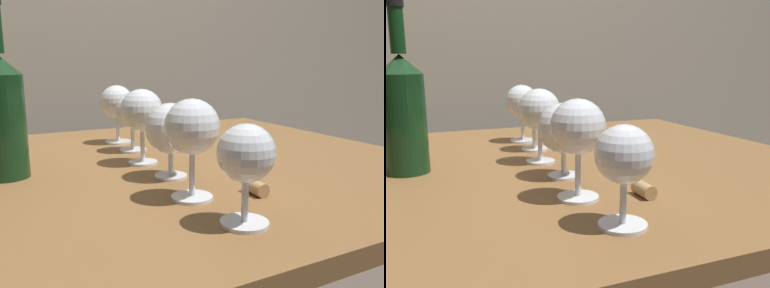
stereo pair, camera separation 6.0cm
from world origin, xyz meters
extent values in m
cube|color=brown|center=(0.00, 0.00, 0.69)|extent=(1.37, 0.94, 0.03)
cylinder|color=brown|center=(0.62, 0.41, 0.34)|extent=(0.06, 0.06, 0.67)
cylinder|color=white|center=(0.11, -0.35, 0.70)|extent=(0.06, 0.06, 0.00)
cylinder|color=white|center=(0.11, -0.35, 0.74)|extent=(0.01, 0.01, 0.06)
sphere|color=white|center=(0.11, -0.35, 0.79)|extent=(0.07, 0.07, 0.07)
ellipsoid|color=maroon|center=(0.11, -0.35, 0.79)|extent=(0.06, 0.06, 0.03)
cylinder|color=white|center=(0.09, -0.23, 0.70)|extent=(0.06, 0.06, 0.00)
cylinder|color=white|center=(0.09, -0.23, 0.75)|extent=(0.01, 0.01, 0.08)
sphere|color=white|center=(0.09, -0.23, 0.81)|extent=(0.08, 0.08, 0.08)
ellipsoid|color=pink|center=(0.09, -0.23, 0.81)|extent=(0.07, 0.07, 0.04)
cylinder|color=white|center=(0.11, -0.11, 0.70)|extent=(0.06, 0.06, 0.00)
cylinder|color=white|center=(0.11, -0.11, 0.73)|extent=(0.01, 0.01, 0.06)
sphere|color=white|center=(0.11, -0.11, 0.79)|extent=(0.09, 0.09, 0.09)
ellipsoid|color=#380711|center=(0.11, -0.11, 0.78)|extent=(0.08, 0.08, 0.03)
cylinder|color=white|center=(0.11, 0.01, 0.70)|extent=(0.06, 0.06, 0.00)
cylinder|color=white|center=(0.11, 0.01, 0.74)|extent=(0.01, 0.01, 0.08)
sphere|color=white|center=(0.11, 0.01, 0.81)|extent=(0.08, 0.08, 0.08)
ellipsoid|color=#EACC66|center=(0.11, 0.01, 0.81)|extent=(0.07, 0.07, 0.04)
cylinder|color=white|center=(0.13, 0.13, 0.70)|extent=(0.06, 0.06, 0.00)
cylinder|color=white|center=(0.13, 0.13, 0.74)|extent=(0.01, 0.01, 0.06)
sphere|color=white|center=(0.13, 0.13, 0.80)|extent=(0.08, 0.08, 0.08)
ellipsoid|color=beige|center=(0.13, 0.13, 0.80)|extent=(0.07, 0.07, 0.04)
cylinder|color=white|center=(0.13, 0.24, 0.70)|extent=(0.07, 0.07, 0.00)
cylinder|color=white|center=(0.13, 0.24, 0.74)|extent=(0.01, 0.01, 0.07)
sphere|color=white|center=(0.13, 0.24, 0.81)|extent=(0.08, 0.08, 0.08)
ellipsoid|color=#470A16|center=(0.13, 0.24, 0.81)|extent=(0.07, 0.07, 0.04)
cylinder|color=#143819|center=(-0.14, 0.03, 0.79)|extent=(0.08, 0.08, 0.18)
cylinder|color=tan|center=(0.19, -0.26, 0.71)|extent=(0.02, 0.04, 0.02)
camera|label=1|loc=(-0.18, -0.75, 0.91)|focal=38.12mm
camera|label=2|loc=(-0.13, -0.77, 0.91)|focal=38.12mm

